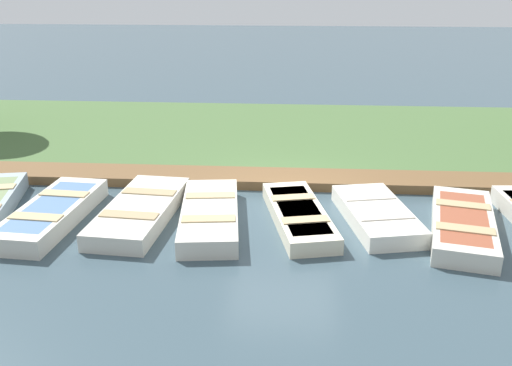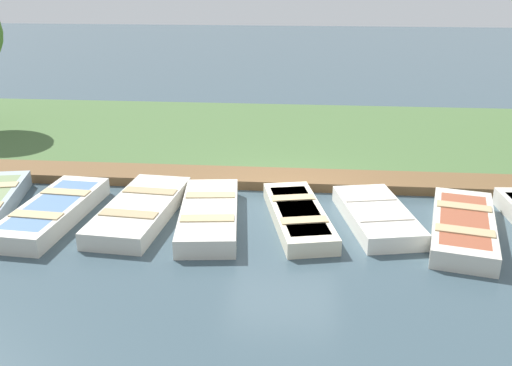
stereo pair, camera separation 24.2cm
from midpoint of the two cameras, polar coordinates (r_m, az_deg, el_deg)
ground_plane at (r=12.50m, az=3.37°, el=-2.18°), size 80.00×80.00×0.00m
shore_bank at (r=17.19m, az=3.95°, el=4.59°), size 8.00×24.00×0.16m
dock_walkway at (r=13.67m, az=3.57°, el=0.38°), size 1.06×21.29×0.22m
rowboat_3 at (r=12.34m, az=-19.13°, el=-2.69°), size 3.25×1.35×0.40m
rowboat_4 at (r=11.99m, az=-10.93°, el=-2.63°), size 3.32×1.50×0.37m
rowboat_5 at (r=11.55m, az=-4.10°, el=-3.16°), size 3.22×1.45×0.39m
rowboat_6 at (r=11.59m, az=4.83°, el=-3.26°), size 3.16×1.62×0.34m
rowboat_7 at (r=11.79m, az=12.55°, el=-3.20°), size 2.81×1.69×0.36m
rowboat_8 at (r=11.75m, az=20.57°, el=-4.10°), size 3.29×1.80×0.39m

